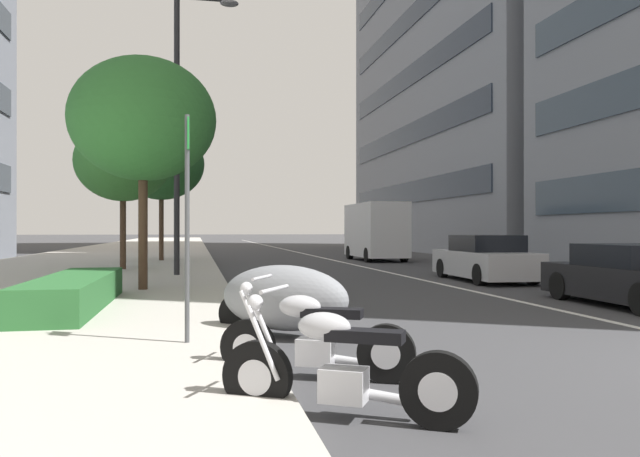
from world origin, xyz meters
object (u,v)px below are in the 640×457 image
object	(u,v)px
parking_sign_by_curb	(187,207)
street_lamp_with_banners	(185,111)
motorcycle_under_tarp	(341,370)
motorcycle_by_sign_pole	(313,340)
car_far_down_avenue	(635,277)
motorcycle_second_in_row	(283,298)
street_tree_by_lamp_post	(143,120)
car_mid_block_traffic	(485,260)
street_tree_mid_sidewalk	(161,164)
street_tree_far_plaza	(123,161)
delivery_van_ahead	(376,230)

from	to	relation	value
parking_sign_by_curb	street_lamp_with_banners	size ratio (longest dim) A/B	0.32
motorcycle_under_tarp	street_lamp_with_banners	world-z (taller)	street_lamp_with_banners
motorcycle_under_tarp	motorcycle_by_sign_pole	xyz separation A→B (m)	(1.44, -0.04, -0.00)
car_far_down_avenue	parking_sign_by_curb	distance (m)	9.61
motorcycle_second_in_row	street_tree_by_lamp_post	xyz separation A→B (m)	(6.37, 2.49, 3.64)
motorcycle_under_tarp	car_mid_block_traffic	bearing A→B (deg)	-91.90
car_far_down_avenue	car_mid_block_traffic	distance (m)	6.47
street_lamp_with_banners	motorcycle_by_sign_pole	bearing A→B (deg)	-173.49
motorcycle_under_tarp	street_tree_mid_sidewalk	bearing A→B (deg)	-54.68
parking_sign_by_curb	street_tree_far_plaza	world-z (taller)	street_tree_far_plaza
delivery_van_ahead	parking_sign_by_curb	xyz separation A→B (m)	(-22.39, 9.14, 0.32)
street_tree_far_plaza	motorcycle_second_in_row	bearing A→B (deg)	-165.14
motorcycle_by_sign_pole	car_mid_block_traffic	size ratio (longest dim) A/B	0.43
motorcycle_second_in_row	car_far_down_avenue	xyz separation A→B (m)	(2.23, -7.63, 0.03)
car_mid_block_traffic	delivery_van_ahead	distance (m)	12.78
motorcycle_second_in_row	street_lamp_with_banners	bearing A→B (deg)	-44.47
car_mid_block_traffic	street_lamp_with_banners	xyz separation A→B (m)	(2.41, 9.09, 4.71)
car_mid_block_traffic	street_tree_by_lamp_post	world-z (taller)	street_tree_by_lamp_post
motorcycle_by_sign_pole	street_tree_by_lamp_post	xyz separation A→B (m)	(8.89, 2.46, 3.81)
motorcycle_by_sign_pole	parking_sign_by_curb	bearing A→B (deg)	-24.89
motorcycle_under_tarp	delivery_van_ahead	xyz separation A→B (m)	(25.40, -7.85, 1.13)
street_tree_by_lamp_post	street_tree_mid_sidewalk	distance (m)	14.52
car_far_down_avenue	street_tree_by_lamp_post	world-z (taller)	street_tree_by_lamp_post
street_tree_mid_sidewalk	delivery_van_ahead	bearing A→B (deg)	-86.97
motorcycle_by_sign_pole	street_tree_by_lamp_post	distance (m)	9.98
car_far_down_avenue	street_lamp_with_banners	world-z (taller)	street_lamp_with_banners
motorcycle_second_in_row	street_tree_mid_sidewalk	bearing A→B (deg)	-44.86
motorcycle_under_tarp	parking_sign_by_curb	xyz separation A→B (m)	(3.01, 1.29, 1.46)
street_tree_by_lamp_post	motorcycle_under_tarp	bearing A→B (deg)	-166.81
delivery_van_ahead	motorcycle_second_in_row	bearing A→B (deg)	159.86
motorcycle_by_sign_pole	motorcycle_second_in_row	distance (m)	2.52
motorcycle_by_sign_pole	street_tree_mid_sidewalk	size ratio (longest dim) A/B	0.32
motorcycle_under_tarp	car_far_down_avenue	world-z (taller)	car_far_down_avenue
delivery_van_ahead	street_tree_by_lamp_post	size ratio (longest dim) A/B	0.94
car_far_down_avenue	parking_sign_by_curb	xyz separation A→B (m)	(-3.18, 8.98, 1.26)
motorcycle_by_sign_pole	street_tree_far_plaza	world-z (taller)	street_tree_far_plaza
car_mid_block_traffic	street_tree_by_lamp_post	xyz separation A→B (m)	(-2.33, 9.99, 3.56)
street_tree_by_lamp_post	street_tree_far_plaza	bearing A→B (deg)	9.49
car_far_down_avenue	motorcycle_by_sign_pole	bearing A→B (deg)	123.40
motorcycle_by_sign_pole	motorcycle_under_tarp	bearing A→B (deg)	113.30
motorcycle_second_in_row	delivery_van_ahead	world-z (taller)	delivery_van_ahead
delivery_van_ahead	street_tree_by_lamp_post	xyz separation A→B (m)	(-15.07, 10.27, 2.68)
motorcycle_second_in_row	car_far_down_avenue	distance (m)	7.95
car_mid_block_traffic	street_lamp_with_banners	size ratio (longest dim) A/B	0.51
car_mid_block_traffic	street_tree_far_plaza	distance (m)	13.18
motorcycle_under_tarp	street_lamp_with_banners	size ratio (longest dim) A/B	0.22
street_tree_by_lamp_post	parking_sign_by_curb	bearing A→B (deg)	-171.20
delivery_van_ahead	street_tree_mid_sidewalk	bearing A→B (deg)	92.85
motorcycle_by_sign_pole	delivery_van_ahead	world-z (taller)	delivery_van_ahead
motorcycle_under_tarp	car_mid_block_traffic	size ratio (longest dim) A/B	0.43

